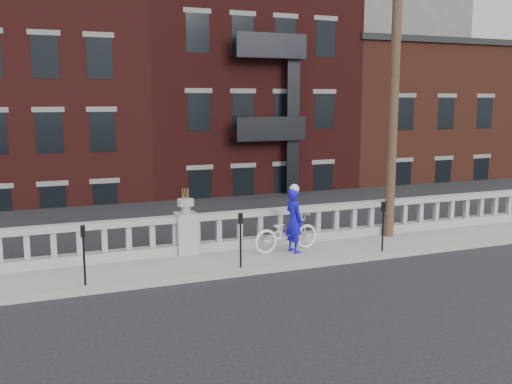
{
  "coord_description": "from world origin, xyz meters",
  "views": [
    {
      "loc": [
        -3.77,
        -10.53,
        4.21
      ],
      "look_at": [
        1.71,
        3.2,
        1.82
      ],
      "focal_mm": 40.0,
      "sensor_mm": 36.0,
      "label": 1
    }
  ],
  "objects": [
    {
      "name": "bicycle",
      "position": [
        2.59,
        3.18,
        0.67
      ],
      "size": [
        2.04,
        0.94,
        1.03
      ],
      "primitive_type": "imported",
      "rotation": [
        0.0,
        0.0,
        1.7
      ],
      "color": "white",
      "rests_on": "sidewalk"
    },
    {
      "name": "utility_pole",
      "position": [
        6.2,
        3.6,
        5.24
      ],
      "size": [
        1.6,
        0.28,
        10.0
      ],
      "color": "#422D1E",
      "rests_on": "sidewalk"
    },
    {
      "name": "balustrade",
      "position": [
        0.0,
        3.95,
        0.64
      ],
      "size": [
        28.0,
        0.34,
        1.03
      ],
      "color": "gray",
      "rests_on": "sidewalk"
    },
    {
      "name": "ground",
      "position": [
        0.0,
        0.0,
        0.0
      ],
      "size": [
        120.0,
        120.0,
        0.0
      ],
      "primitive_type": "plane",
      "color": "black",
      "rests_on": "ground"
    },
    {
      "name": "planter_pedestal",
      "position": [
        0.0,
        3.95,
        0.83
      ],
      "size": [
        0.55,
        0.55,
        1.76
      ],
      "color": "gray",
      "rests_on": "sidewalk"
    },
    {
      "name": "parking_meter_c",
      "position": [
        0.89,
        2.15,
        1.0
      ],
      "size": [
        0.1,
        0.09,
        1.36
      ],
      "color": "black",
      "rests_on": "sidewalk"
    },
    {
      "name": "lower_level",
      "position": [
        0.56,
        23.04,
        2.63
      ],
      "size": [
        80.0,
        44.0,
        20.8
      ],
      "color": "#605E59",
      "rests_on": "ground"
    },
    {
      "name": "sidewalk",
      "position": [
        0.0,
        3.0,
        0.07
      ],
      "size": [
        32.0,
        2.2,
        0.15
      ],
      "primitive_type": "cube",
      "color": "gray",
      "rests_on": "ground"
    },
    {
      "name": "cyclist",
      "position": [
        2.73,
        2.99,
        1.02
      ],
      "size": [
        0.52,
        0.7,
        1.75
      ],
      "primitive_type": "imported",
      "rotation": [
        0.0,
        0.0,
        1.74
      ],
      "color": "#130CBF",
      "rests_on": "sidewalk"
    },
    {
      "name": "parking_meter_d",
      "position": [
        4.98,
        2.15,
        1.0
      ],
      "size": [
        0.1,
        0.09,
        1.36
      ],
      "color": "black",
      "rests_on": "sidewalk"
    },
    {
      "name": "parking_meter_b",
      "position": [
        -2.79,
        2.15,
        1.0
      ],
      "size": [
        0.1,
        0.09,
        1.36
      ],
      "color": "black",
      "rests_on": "sidewalk"
    }
  ]
}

